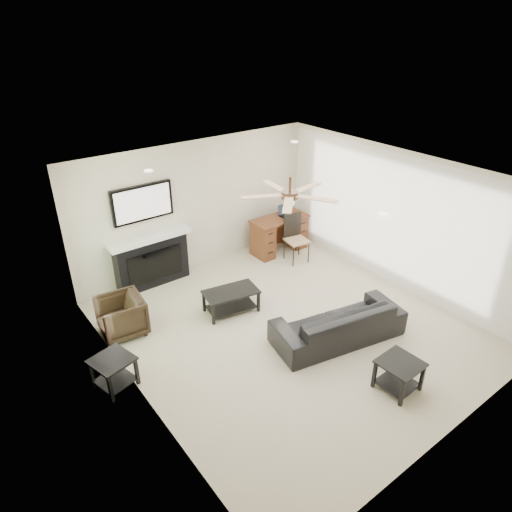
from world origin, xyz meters
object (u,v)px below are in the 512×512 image
at_px(fireplace_unit, 149,238).
at_px(desk, 279,234).
at_px(armchair, 121,316).
at_px(sofa, 338,322).
at_px(coffee_table, 231,301).

xyz_separation_m(fireplace_unit, desk, (2.73, -0.37, -0.57)).
bearing_deg(armchair, fireplace_unit, 141.17).
xyz_separation_m(sofa, coffee_table, (-0.90, 1.60, -0.10)).
bearing_deg(desk, sofa, -112.68).
bearing_deg(armchair, desk, 106.46).
bearing_deg(coffee_table, desk, 41.22).
bearing_deg(armchair, coffee_table, 78.06).
relative_size(armchair, desk, 0.57).
height_order(armchair, coffee_table, armchair).
relative_size(coffee_table, desk, 0.74).
relative_size(sofa, fireplace_unit, 1.07).
distance_m(sofa, coffee_table, 1.84).
relative_size(armchair, coffee_table, 0.77).
distance_m(coffee_table, fireplace_unit, 1.90).
xyz_separation_m(armchair, desk, (3.79, 0.70, 0.07)).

